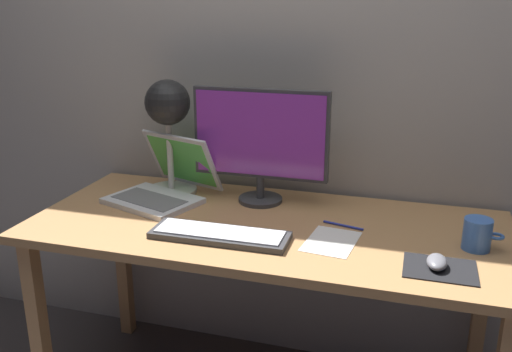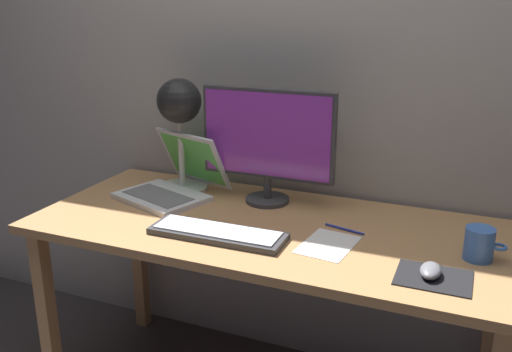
{
  "view_description": "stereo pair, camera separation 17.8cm",
  "coord_description": "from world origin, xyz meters",
  "px_view_note": "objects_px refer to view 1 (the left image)",
  "views": [
    {
      "loc": [
        0.46,
        -1.67,
        1.46
      ],
      "look_at": [
        -0.02,
        -0.05,
        0.92
      ],
      "focal_mm": 38.98,
      "sensor_mm": 36.0,
      "label": 1
    },
    {
      "loc": [
        0.63,
        -1.61,
        1.46
      ],
      "look_at": [
        -0.02,
        -0.05,
        0.92
      ],
      "focal_mm": 38.98,
      "sensor_mm": 36.0,
      "label": 2
    }
  ],
  "objects_px": {
    "laptop": "(167,181)",
    "keyboard_main": "(220,235)",
    "monitor": "(260,139)",
    "coffee_mug": "(478,234)",
    "mouse": "(437,262)",
    "pen": "(343,225)",
    "desk_lamp": "(168,113)"
  },
  "relations": [
    {
      "from": "desk_lamp",
      "to": "coffee_mug",
      "type": "height_order",
      "value": "desk_lamp"
    },
    {
      "from": "laptop",
      "to": "desk_lamp",
      "type": "bearing_deg",
      "value": 100.68
    },
    {
      "from": "monitor",
      "to": "mouse",
      "type": "relative_size",
      "value": 5.2
    },
    {
      "from": "laptop",
      "to": "desk_lamp",
      "type": "xyz_separation_m",
      "value": [
        -0.01,
        0.06,
        0.25
      ]
    },
    {
      "from": "keyboard_main",
      "to": "monitor",
      "type": "bearing_deg",
      "value": 85.25
    },
    {
      "from": "mouse",
      "to": "coffee_mug",
      "type": "distance_m",
      "value": 0.21
    },
    {
      "from": "monitor",
      "to": "keyboard_main",
      "type": "distance_m",
      "value": 0.42
    },
    {
      "from": "desk_lamp",
      "to": "pen",
      "type": "height_order",
      "value": "desk_lamp"
    },
    {
      "from": "desk_lamp",
      "to": "keyboard_main",
      "type": "bearing_deg",
      "value": -47.21
    },
    {
      "from": "mouse",
      "to": "coffee_mug",
      "type": "bearing_deg",
      "value": 55.13
    },
    {
      "from": "keyboard_main",
      "to": "pen",
      "type": "xyz_separation_m",
      "value": [
        0.36,
        0.21,
        -0.01
      ]
    },
    {
      "from": "laptop",
      "to": "pen",
      "type": "distance_m",
      "value": 0.69
    },
    {
      "from": "keyboard_main",
      "to": "mouse",
      "type": "relative_size",
      "value": 4.6
    },
    {
      "from": "monitor",
      "to": "laptop",
      "type": "distance_m",
      "value": 0.4
    },
    {
      "from": "coffee_mug",
      "to": "laptop",
      "type": "bearing_deg",
      "value": 172.19
    },
    {
      "from": "keyboard_main",
      "to": "mouse",
      "type": "distance_m",
      "value": 0.65
    },
    {
      "from": "monitor",
      "to": "coffee_mug",
      "type": "bearing_deg",
      "value": -15.72
    },
    {
      "from": "keyboard_main",
      "to": "pen",
      "type": "bearing_deg",
      "value": 29.66
    },
    {
      "from": "laptop",
      "to": "keyboard_main",
      "type": "bearing_deg",
      "value": -42.79
    },
    {
      "from": "monitor",
      "to": "desk_lamp",
      "type": "distance_m",
      "value": 0.37
    },
    {
      "from": "monitor",
      "to": "mouse",
      "type": "bearing_deg",
      "value": -30.98
    },
    {
      "from": "monitor",
      "to": "keyboard_main",
      "type": "height_order",
      "value": "monitor"
    },
    {
      "from": "laptop",
      "to": "desk_lamp",
      "type": "relative_size",
      "value": 0.96
    },
    {
      "from": "monitor",
      "to": "desk_lamp",
      "type": "xyz_separation_m",
      "value": [
        -0.36,
        0.0,
        0.07
      ]
    },
    {
      "from": "mouse",
      "to": "coffee_mug",
      "type": "relative_size",
      "value": 0.81
    },
    {
      "from": "desk_lamp",
      "to": "coffee_mug",
      "type": "relative_size",
      "value": 3.69
    },
    {
      "from": "keyboard_main",
      "to": "laptop",
      "type": "bearing_deg",
      "value": 137.21
    },
    {
      "from": "desk_lamp",
      "to": "pen",
      "type": "distance_m",
      "value": 0.77
    },
    {
      "from": "pen",
      "to": "laptop",
      "type": "bearing_deg",
      "value": 172.34
    },
    {
      "from": "mouse",
      "to": "monitor",
      "type": "bearing_deg",
      "value": 149.02
    },
    {
      "from": "desk_lamp",
      "to": "pen",
      "type": "xyz_separation_m",
      "value": [
        0.69,
        -0.15,
        -0.31
      ]
    },
    {
      "from": "monitor",
      "to": "keyboard_main",
      "type": "xyz_separation_m",
      "value": [
        -0.03,
        -0.36,
        -0.23
      ]
    }
  ]
}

